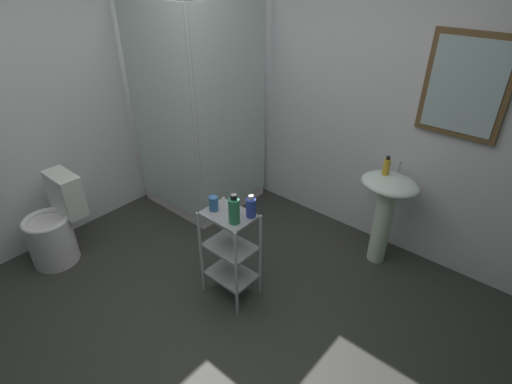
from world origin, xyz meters
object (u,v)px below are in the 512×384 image
(shower_stall, at_px, (203,163))
(pedestal_sink, at_px, (386,202))
(body_wash_bottle_green, at_px, (234,210))
(shampoo_bottle_blue, at_px, (251,207))
(rinse_cup, at_px, (214,204))
(storage_cart, at_px, (230,248))
(hand_soap_bottle, at_px, (387,166))
(toilet, at_px, (55,228))

(shower_stall, relative_size, pedestal_sink, 2.47)
(shower_stall, relative_size, body_wash_bottle_green, 9.12)
(shampoo_bottle_blue, relative_size, rinse_cup, 1.56)
(pedestal_sink, bearing_deg, rinse_cup, -124.67)
(body_wash_bottle_green, bearing_deg, storage_cart, 154.91)
(shower_stall, bearing_deg, storage_cart, -34.43)
(pedestal_sink, distance_m, storage_cart, 1.31)
(hand_soap_bottle, height_order, shampoo_bottle_blue, hand_soap_bottle)
(storage_cart, bearing_deg, toilet, -155.10)
(toilet, xyz_separation_m, rinse_cup, (1.30, 0.63, 0.48))
(toilet, bearing_deg, pedestal_sink, 40.25)
(shower_stall, distance_m, toilet, 1.47)
(pedestal_sink, relative_size, storage_cart, 1.09)
(hand_soap_bottle, distance_m, shampoo_bottle_blue, 1.15)
(pedestal_sink, bearing_deg, hand_soap_bottle, 168.96)
(storage_cart, bearing_deg, body_wash_bottle_green, -25.09)
(storage_cart, xyz_separation_m, body_wash_bottle_green, (0.10, -0.05, 0.40))
(rinse_cup, bearing_deg, storage_cart, 14.76)
(rinse_cup, bearing_deg, shampoo_bottle_blue, 24.28)
(toilet, height_order, hand_soap_bottle, hand_soap_bottle)
(shower_stall, distance_m, rinse_cup, 1.33)
(shower_stall, height_order, toilet, shower_stall)
(shower_stall, bearing_deg, body_wash_bottle_green, -33.75)
(body_wash_bottle_green, bearing_deg, shampoo_bottle_blue, 74.03)
(shampoo_bottle_blue, bearing_deg, hand_soap_bottle, 65.06)
(hand_soap_bottle, height_order, rinse_cup, hand_soap_bottle)
(pedestal_sink, relative_size, toilet, 1.07)
(shower_stall, height_order, pedestal_sink, shower_stall)
(storage_cart, bearing_deg, hand_soap_bottle, 61.17)
(shampoo_bottle_blue, xyz_separation_m, body_wash_bottle_green, (-0.04, -0.13, 0.02))
(rinse_cup, bearing_deg, hand_soap_bottle, 57.56)
(hand_soap_bottle, bearing_deg, body_wash_bottle_green, -114.01)
(shower_stall, height_order, storage_cart, shower_stall)
(body_wash_bottle_green, xyz_separation_m, rinse_cup, (-0.21, 0.02, -0.04))
(body_wash_bottle_green, relative_size, rinse_cup, 2.04)
(hand_soap_bottle, xyz_separation_m, shampoo_bottle_blue, (-0.48, -1.04, -0.07))
(toilet, xyz_separation_m, storage_cart, (1.42, 0.66, 0.12))
(rinse_cup, bearing_deg, pedestal_sink, 55.33)
(pedestal_sink, height_order, storage_cart, pedestal_sink)
(shampoo_bottle_blue, bearing_deg, shower_stall, 151.32)
(shampoo_bottle_blue, distance_m, rinse_cup, 0.27)
(hand_soap_bottle, relative_size, shampoo_bottle_blue, 0.93)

